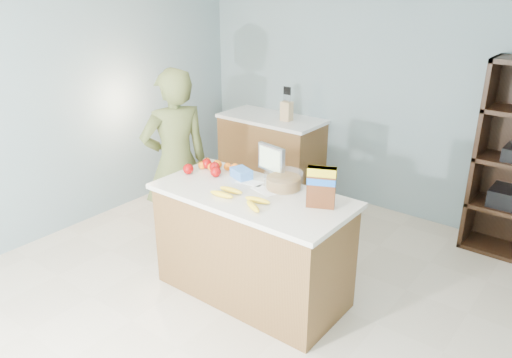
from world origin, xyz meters
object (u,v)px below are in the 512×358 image
Objects in this scene: counter_peninsula at (252,248)px; person at (176,163)px; tv at (271,160)px; cereal_box at (321,184)px.

counter_peninsula is 0.90× the size of person.
tv reaches higher than counter_peninsula.
counter_peninsula is 1.13m from person.
cereal_box is at bearing 11.20° from counter_peninsula.
counter_peninsula is 0.73m from tv.
cereal_box is at bearing -20.48° from tv.
cereal_box is at bearing 110.64° from person.
person is at bearing 177.31° from cereal_box.
tv is (0.96, 0.15, 0.20)m from person.
tv is at bearing 159.52° from cereal_box.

